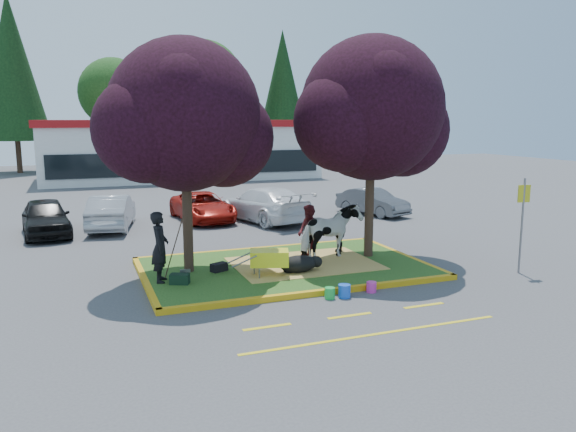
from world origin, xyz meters
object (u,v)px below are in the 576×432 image
object	(u,v)px
handler	(160,247)
sign_post	(523,214)
bucket_pink	(371,287)
car_black	(46,217)
wheelbarrow	(270,258)
bucket_blue	(344,291)
cow	(330,232)
bucket_green	(330,293)
calf	(298,264)
car_silver	(112,212)

from	to	relation	value
handler	sign_post	xyz separation A→B (m)	(9.99, -2.33, 0.65)
bucket_pink	car_black	distance (m)	13.68
wheelbarrow	car_black	world-z (taller)	car_black
car_black	sign_post	bearing A→B (deg)	-45.10
sign_post	bucket_blue	xyz separation A→B (m)	(-5.80, -0.24, -1.58)
cow	car_black	distance (m)	11.56
wheelbarrow	bucket_pink	xyz separation A→B (m)	(2.12, -1.95, -0.50)
wheelbarrow	bucket_green	world-z (taller)	wheelbarrow
cow	handler	bearing A→B (deg)	80.77
handler	bucket_green	distance (m)	4.66
calf	bucket_pink	distance (m)	2.35
car_silver	handler	bearing A→B (deg)	105.51
handler	wheelbarrow	distance (m)	2.99
wheelbarrow	car_black	bearing A→B (deg)	142.48
car_black	car_silver	bearing A→B (deg)	5.38
calf	bucket_pink	xyz separation A→B (m)	(1.26, -1.97, -0.25)
cow	bucket_pink	distance (m)	3.18
calf	bucket_blue	distance (m)	2.16
calf	bucket_green	xyz separation A→B (m)	(0.02, -2.07, -0.25)
car_silver	bucket_pink	bearing A→B (deg)	127.80
cow	calf	bearing A→B (deg)	109.81
bucket_pink	wheelbarrow	bearing A→B (deg)	137.42
calf	bucket_pink	world-z (taller)	calf
handler	bucket_blue	world-z (taller)	handler
bucket_pink	bucket_green	bearing A→B (deg)	-175.55
bucket_blue	car_black	distance (m)	13.30
cow	calf	distance (m)	1.95
bucket_blue	car_black	world-z (taller)	car_black
bucket_green	car_silver	xyz separation A→B (m)	(-4.48, 11.52, 0.56)
bucket_green	bucket_blue	world-z (taller)	bucket_blue
wheelbarrow	cow	bearing A→B (deg)	43.49
calf	car_black	world-z (taller)	car_black
calf	bucket_green	bearing A→B (deg)	-96.06
bucket_blue	car_silver	xyz separation A→B (m)	(-4.87, 11.56, 0.54)
car_silver	sign_post	bearing A→B (deg)	144.50
calf	sign_post	bearing A→B (deg)	-23.34
cow	bucket_pink	bearing A→B (deg)	159.40
handler	car_black	xyz separation A→B (m)	(-3.16, 8.51, -0.39)
bucket_blue	car_silver	bearing A→B (deg)	112.83
cow	bucket_green	xyz separation A→B (m)	(-1.49, -3.15, -0.85)
handler	calf	bearing A→B (deg)	-82.93
calf	bucket_pink	size ratio (longest dim) A/B	4.03
wheelbarrow	bucket_green	distance (m)	2.28
calf	wheelbarrow	distance (m)	0.90
bucket_pink	handler	bearing A→B (deg)	154.28
handler	car_black	world-z (taller)	handler
calf	wheelbarrow	xyz separation A→B (m)	(-0.86, -0.02, 0.25)
wheelbarrow	bucket_blue	size ratio (longest dim) A/B	5.67
cow	handler	xyz separation A→B (m)	(-5.29, -0.63, 0.10)
car_silver	car_black	bearing A→B (deg)	22.18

